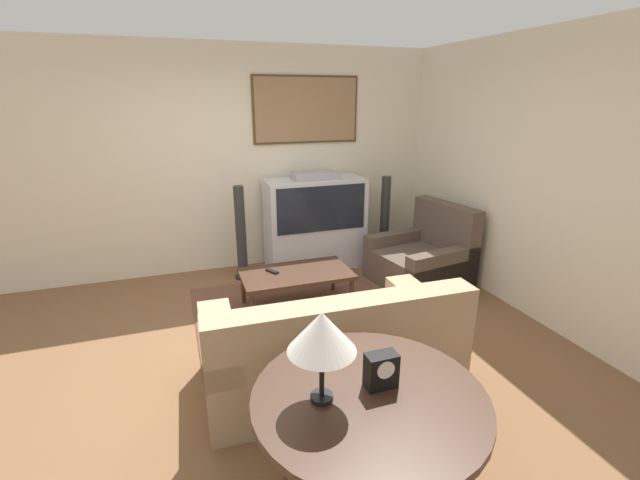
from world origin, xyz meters
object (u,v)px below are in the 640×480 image
Objects in this scene: armchair at (423,259)px; table_lamp at (322,333)px; console_table at (369,406)px; couch at (331,349)px; speaker_tower_left at (241,235)px; mantel_clock at (381,370)px; speaker_tower_right at (385,221)px; coffee_table at (296,275)px; tv at (315,223)px.

table_lamp is (-2.12, -2.46, 0.81)m from armchair.
couch is at bearing 79.29° from console_table.
mantel_clock is at bearing -86.94° from speaker_tower_left.
mantel_clock is 3.71m from speaker_tower_right.
speaker_tower_left is (0.13, 3.28, -0.55)m from table_lamp.
speaker_tower_right is at bearing 33.09° from coffee_table.
couch is 1.29m from coffee_table.
table_lamp is at bearing -107.91° from tv.
table_lamp is (-0.43, -1.01, 0.79)m from couch.
tv is 1.40m from armchair.
tv is 1.09× the size of speaker_tower_left.
tv is 1.09× the size of speaker_tower_right.
armchair is 0.98× the size of coffee_table.
speaker_tower_left is (-0.39, 0.98, 0.17)m from coffee_table.
armchair is (1.69, 1.45, -0.01)m from couch.
coffee_table is (-0.56, -1.05, -0.22)m from tv.
tv is at bearing 75.91° from console_table.
console_table is (-0.20, -1.06, 0.37)m from couch.
speaker_tower_left reaches higher than armchair.
tv is at bearing -103.88° from couch.
coffee_table is at bearing 84.57° from mantel_clock.
table_lamp reaches higher than coffee_table.
armchair is at bearing -40.45° from tv.
speaker_tower_right reaches higher than coffee_table.
speaker_tower_left reaches higher than mantel_clock.
table_lamp reaches higher than mantel_clock.
speaker_tower_left and speaker_tower_right have the same top height.
coffee_table is (-1.60, -0.17, 0.08)m from armchair.
armchair is at bearing 49.21° from table_lamp.
coffee_table is 2.35m from mantel_clock.
coffee_table is 0.98× the size of speaker_tower_right.
armchair is (1.04, -0.89, -0.30)m from tv.
armchair is at bearing -83.51° from speaker_tower_right.
tv is at bearing 62.20° from coffee_table.
speaker_tower_right reaches higher than couch.
armchair is 1.61m from coffee_table.
speaker_tower_right is at bearing -123.57° from couch.
tv is 1.11× the size of coffee_table.
coffee_table is 1.80m from speaker_tower_right.
coffee_table is 2.38m from console_table.
couch is at bearing 83.15° from mantel_clock.
coffee_table is 2.41× the size of table_lamp.
console_table is 1.01× the size of speaker_tower_right.
tv is 3.56m from table_lamp.
table_lamp is at bearing -102.93° from coffee_table.
armchair is 3.35m from table_lamp.
speaker_tower_right is at bearing 177.63° from armchair.
couch is 1.64× the size of console_table.
table_lamp reaches higher than speaker_tower_left.
console_table is (-0.30, -2.34, 0.30)m from coffee_table.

